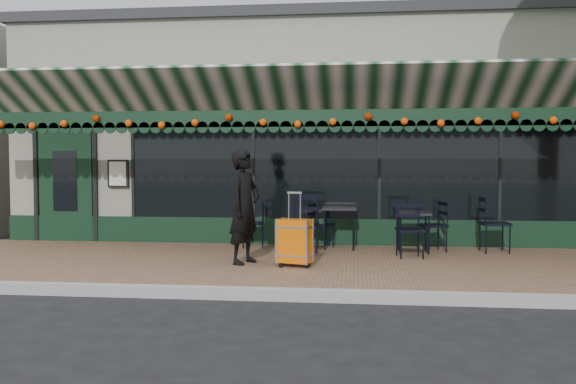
# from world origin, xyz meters

# --- Properties ---
(ground) EXTENTS (80.00, 80.00, 0.00)m
(ground) POSITION_xyz_m (0.00, 0.00, 0.00)
(ground) COLOR black
(ground) RESTS_ON ground
(sidewalk) EXTENTS (18.00, 4.00, 0.15)m
(sidewalk) POSITION_xyz_m (0.00, 2.00, 0.07)
(sidewalk) COLOR brown
(sidewalk) RESTS_ON ground
(curb) EXTENTS (18.00, 0.16, 0.15)m
(curb) POSITION_xyz_m (0.00, -0.08, 0.07)
(curb) COLOR #9E9E99
(curb) RESTS_ON ground
(restaurant_building) EXTENTS (12.00, 9.60, 4.50)m
(restaurant_building) POSITION_xyz_m (0.00, 7.84, 2.27)
(restaurant_building) COLOR gray
(restaurant_building) RESTS_ON ground
(woman) EXTENTS (0.65, 0.76, 1.78)m
(woman) POSITION_xyz_m (-0.76, 1.72, 1.04)
(woman) COLOR black
(woman) RESTS_ON sidewalk
(suitcase) EXTENTS (0.55, 0.40, 1.13)m
(suitcase) POSITION_xyz_m (0.05, 1.52, 0.53)
(suitcase) COLOR #E36107
(suitcase) RESTS_ON sidewalk
(cafe_table_a) EXTENTS (0.57, 0.57, 0.71)m
(cafe_table_a) POSITION_xyz_m (1.97, 3.17, 0.79)
(cafe_table_a) COLOR black
(cafe_table_a) RESTS_ON sidewalk
(cafe_table_b) EXTENTS (0.61, 0.61, 0.76)m
(cafe_table_b) POSITION_xyz_m (0.67, 3.50, 0.83)
(cafe_table_b) COLOR black
(cafe_table_b) RESTS_ON sidewalk
(chair_a_left) EXTENTS (0.55, 0.55, 0.89)m
(chair_a_left) POSITION_xyz_m (2.32, 3.34, 0.60)
(chair_a_left) COLOR black
(chair_a_left) RESTS_ON sidewalk
(chair_a_right) EXTENTS (0.52, 0.52, 0.98)m
(chair_a_right) POSITION_xyz_m (3.38, 3.34, 0.64)
(chair_a_right) COLOR black
(chair_a_right) RESTS_ON sidewalk
(chair_a_front) EXTENTS (0.50, 0.50, 0.90)m
(chair_a_front) POSITION_xyz_m (1.86, 2.59, 0.60)
(chair_a_front) COLOR black
(chair_a_front) RESTS_ON sidewalk
(chair_b_left) EXTENTS (0.51, 0.51, 0.87)m
(chair_b_left) POSITION_xyz_m (-0.94, 3.50, 0.59)
(chair_b_left) COLOR black
(chair_b_left) RESTS_ON sidewalk
(chair_b_right) EXTENTS (0.54, 0.54, 0.82)m
(chair_b_right) POSITION_xyz_m (0.32, 3.57, 0.56)
(chair_b_right) COLOR black
(chair_b_right) RESTS_ON sidewalk
(chair_b_front) EXTENTS (0.61, 0.61, 1.01)m
(chair_b_front) POSITION_xyz_m (0.04, 2.74, 0.66)
(chair_b_front) COLOR black
(chair_b_front) RESTS_ON sidewalk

